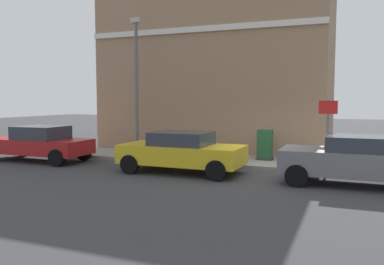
% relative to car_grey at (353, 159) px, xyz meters
% --- Properties ---
extents(ground, '(80.00, 80.00, 0.00)m').
position_rel_car_grey_xyz_m(ground, '(0.72, 2.98, -0.75)').
color(ground, '#38383A').
extents(sidewalk, '(2.60, 30.00, 0.15)m').
position_rel_car_grey_xyz_m(sidewalk, '(2.62, 8.98, -0.67)').
color(sidewalk, gray).
rests_on(sidewalk, ground).
extents(corner_building, '(6.19, 10.54, 8.16)m').
position_rel_car_grey_xyz_m(corner_building, '(6.96, 6.25, 3.33)').
color(corner_building, '#937256').
rests_on(corner_building, ground).
extents(car_grey, '(1.88, 3.94, 1.43)m').
position_rel_car_grey_xyz_m(car_grey, '(0.00, 0.00, 0.00)').
color(car_grey, slate).
rests_on(car_grey, ground).
extents(car_yellow, '(1.93, 4.11, 1.38)m').
position_rel_car_grey_xyz_m(car_yellow, '(-0.04, 5.32, -0.02)').
color(car_yellow, gold).
rests_on(car_yellow, ground).
extents(car_red, '(1.86, 4.31, 1.40)m').
position_rel_car_grey_xyz_m(car_red, '(0.14, 11.62, -0.03)').
color(car_red, maroon).
rests_on(car_red, ground).
extents(utility_cabinet, '(0.46, 0.61, 1.15)m').
position_rel_car_grey_xyz_m(utility_cabinet, '(2.89, 3.13, -0.07)').
color(utility_cabinet, '#1E4C28').
rests_on(utility_cabinet, sidewalk).
extents(bollard_near_cabinet, '(0.14, 0.14, 1.04)m').
position_rel_car_grey_xyz_m(bollard_near_cabinet, '(2.99, 5.25, -0.04)').
color(bollard_near_cabinet, black).
rests_on(bollard_near_cabinet, sidewalk).
extents(street_sign, '(0.08, 0.60, 2.30)m').
position_rel_car_grey_xyz_m(street_sign, '(1.75, 0.81, 0.91)').
color(street_sign, '#59595B').
rests_on(street_sign, sidewalk).
extents(lamppost, '(0.20, 0.44, 5.72)m').
position_rel_car_grey_xyz_m(lamppost, '(2.72, 8.62, 2.55)').
color(lamppost, '#59595B').
rests_on(lamppost, sidewalk).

